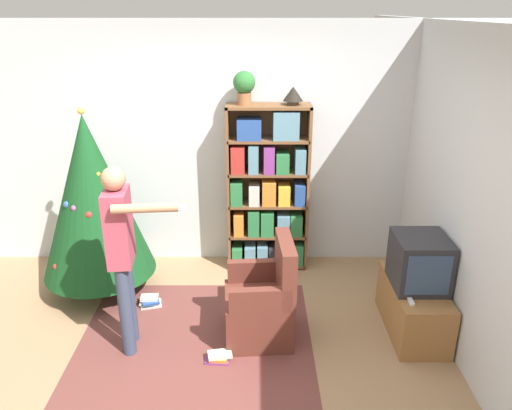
{
  "coord_description": "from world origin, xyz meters",
  "views": [
    {
      "loc": [
        0.47,
        -3.32,
        2.69
      ],
      "look_at": [
        0.45,
        0.83,
        1.05
      ],
      "focal_mm": 35.0,
      "sensor_mm": 36.0,
      "label": 1
    }
  ],
  "objects_px": {
    "bookshelf": "(269,191)",
    "standing_person": "(124,246)",
    "armchair": "(265,304)",
    "table_lamp": "(295,95)",
    "potted_plant": "(246,85)",
    "christmas_tree": "(94,197)",
    "television": "(422,262)"
  },
  "relations": [
    {
      "from": "bookshelf",
      "to": "standing_person",
      "type": "xyz_separation_m",
      "value": [
        -1.18,
        -1.46,
        0.07
      ]
    },
    {
      "from": "armchair",
      "to": "table_lamp",
      "type": "relative_size",
      "value": 4.6
    },
    {
      "from": "potted_plant",
      "to": "christmas_tree",
      "type": "bearing_deg",
      "value": -159.58
    },
    {
      "from": "television",
      "to": "standing_person",
      "type": "xyz_separation_m",
      "value": [
        -2.45,
        -0.23,
        0.26
      ]
    },
    {
      "from": "potted_plant",
      "to": "table_lamp",
      "type": "relative_size",
      "value": 1.64
    },
    {
      "from": "armchair",
      "to": "potted_plant",
      "type": "distance_m",
      "value": 2.13
    },
    {
      "from": "potted_plant",
      "to": "table_lamp",
      "type": "distance_m",
      "value": 0.49
    },
    {
      "from": "television",
      "to": "armchair",
      "type": "distance_m",
      "value": 1.38
    },
    {
      "from": "television",
      "to": "potted_plant",
      "type": "xyz_separation_m",
      "value": [
        -1.51,
        1.23,
        1.3
      ]
    },
    {
      "from": "bookshelf",
      "to": "armchair",
      "type": "bearing_deg",
      "value": -92.83
    },
    {
      "from": "christmas_tree",
      "to": "potted_plant",
      "type": "relative_size",
      "value": 5.7
    },
    {
      "from": "potted_plant",
      "to": "armchair",
      "type": "bearing_deg",
      "value": -82.5
    },
    {
      "from": "armchair",
      "to": "standing_person",
      "type": "distance_m",
      "value": 1.28
    },
    {
      "from": "table_lamp",
      "to": "television",
      "type": "bearing_deg",
      "value": -50.3
    },
    {
      "from": "television",
      "to": "christmas_tree",
      "type": "relative_size",
      "value": 0.26
    },
    {
      "from": "bookshelf",
      "to": "potted_plant",
      "type": "xyz_separation_m",
      "value": [
        -0.24,
        0.01,
        1.11
      ]
    },
    {
      "from": "television",
      "to": "table_lamp",
      "type": "bearing_deg",
      "value": 129.7
    },
    {
      "from": "bookshelf",
      "to": "armchair",
      "type": "relative_size",
      "value": 1.95
    },
    {
      "from": "bookshelf",
      "to": "table_lamp",
      "type": "bearing_deg",
      "value": 2.11
    },
    {
      "from": "bookshelf",
      "to": "table_lamp",
      "type": "distance_m",
      "value": 1.05
    },
    {
      "from": "bookshelf",
      "to": "standing_person",
      "type": "relative_size",
      "value": 1.12
    },
    {
      "from": "potted_plant",
      "to": "table_lamp",
      "type": "height_order",
      "value": "potted_plant"
    },
    {
      "from": "christmas_tree",
      "to": "table_lamp",
      "type": "height_order",
      "value": "table_lamp"
    },
    {
      "from": "potted_plant",
      "to": "bookshelf",
      "type": "bearing_deg",
      "value": -2.14
    },
    {
      "from": "television",
      "to": "christmas_tree",
      "type": "distance_m",
      "value": 3.05
    },
    {
      "from": "standing_person",
      "to": "potted_plant",
      "type": "height_order",
      "value": "potted_plant"
    },
    {
      "from": "table_lamp",
      "to": "armchair",
      "type": "bearing_deg",
      "value": -103.1
    },
    {
      "from": "christmas_tree",
      "to": "table_lamp",
      "type": "distance_m",
      "value": 2.19
    },
    {
      "from": "christmas_tree",
      "to": "bookshelf",
      "type": "bearing_deg",
      "value": 17.44
    },
    {
      "from": "bookshelf",
      "to": "potted_plant",
      "type": "height_order",
      "value": "potted_plant"
    },
    {
      "from": "christmas_tree",
      "to": "armchair",
      "type": "distance_m",
      "value": 1.93
    },
    {
      "from": "bookshelf",
      "to": "standing_person",
      "type": "distance_m",
      "value": 1.88
    }
  ]
}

